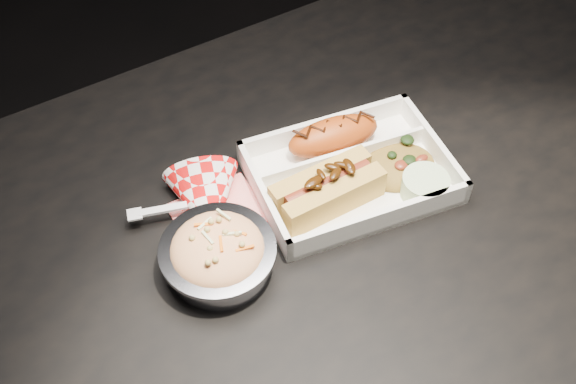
{
  "coord_description": "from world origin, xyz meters",
  "views": [
    {
      "loc": [
        -0.36,
        -0.44,
        1.47
      ],
      "look_at": [
        -0.07,
        0.03,
        0.81
      ],
      "focal_mm": 45.0,
      "sensor_mm": 36.0,
      "label": 1
    }
  ],
  "objects_px": {
    "dining_table": "(342,255)",
    "foil_coleslaw_cup": "(218,253)",
    "hotdog": "(327,188)",
    "fried_pastry": "(333,136)",
    "food_tray": "(350,175)",
    "napkin_fork": "(207,203)"
  },
  "relations": [
    {
      "from": "food_tray",
      "to": "dining_table",
      "type": "bearing_deg",
      "value": -119.62
    },
    {
      "from": "fried_pastry",
      "to": "napkin_fork",
      "type": "bearing_deg",
      "value": -178.84
    },
    {
      "from": "napkin_fork",
      "to": "fried_pastry",
      "type": "bearing_deg",
      "value": 19.18
    },
    {
      "from": "food_tray",
      "to": "hotdog",
      "type": "xyz_separation_m",
      "value": [
        -0.05,
        -0.02,
        0.02
      ]
    },
    {
      "from": "hotdog",
      "to": "fried_pastry",
      "type": "bearing_deg",
      "value": 52.07
    },
    {
      "from": "napkin_fork",
      "to": "hotdog",
      "type": "bearing_deg",
      "value": -9.47
    },
    {
      "from": "food_tray",
      "to": "fried_pastry",
      "type": "relative_size",
      "value": 2.15
    },
    {
      "from": "dining_table",
      "to": "napkin_fork",
      "type": "xyz_separation_m",
      "value": [
        -0.15,
        0.09,
        0.11
      ]
    },
    {
      "from": "fried_pastry",
      "to": "hotdog",
      "type": "distance_m",
      "value": 0.09
    },
    {
      "from": "fried_pastry",
      "to": "napkin_fork",
      "type": "height_order",
      "value": "napkin_fork"
    },
    {
      "from": "dining_table",
      "to": "foil_coleslaw_cup",
      "type": "distance_m",
      "value": 0.21
    },
    {
      "from": "hotdog",
      "to": "napkin_fork",
      "type": "height_order",
      "value": "napkin_fork"
    },
    {
      "from": "dining_table",
      "to": "hotdog",
      "type": "xyz_separation_m",
      "value": [
        -0.01,
        0.02,
        0.12
      ]
    },
    {
      "from": "fried_pastry",
      "to": "hotdog",
      "type": "relative_size",
      "value": 0.92
    },
    {
      "from": "food_tray",
      "to": "fried_pastry",
      "type": "height_order",
      "value": "fried_pastry"
    },
    {
      "from": "dining_table",
      "to": "hotdog",
      "type": "relative_size",
      "value": 8.57
    },
    {
      "from": "dining_table",
      "to": "food_tray",
      "type": "xyz_separation_m",
      "value": [
        0.04,
        0.04,
        0.1
      ]
    },
    {
      "from": "dining_table",
      "to": "fried_pastry",
      "type": "distance_m",
      "value": 0.16
    },
    {
      "from": "dining_table",
      "to": "napkin_fork",
      "type": "bearing_deg",
      "value": 147.3
    },
    {
      "from": "dining_table",
      "to": "fried_pastry",
      "type": "height_order",
      "value": "fried_pastry"
    },
    {
      "from": "hotdog",
      "to": "foil_coleslaw_cup",
      "type": "xyz_separation_m",
      "value": [
        -0.16,
        -0.01,
        -0.0
      ]
    },
    {
      "from": "hotdog",
      "to": "napkin_fork",
      "type": "xyz_separation_m",
      "value": [
        -0.13,
        0.07,
        -0.02
      ]
    }
  ]
}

